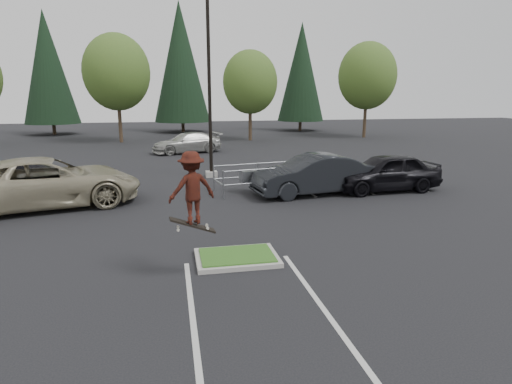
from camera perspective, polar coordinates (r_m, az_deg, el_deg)
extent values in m
plane|color=black|center=(11.71, -2.56, -9.02)|extent=(120.00, 120.00, 0.00)
cube|color=#A5A19A|center=(11.68, -2.56, -8.75)|extent=(2.20, 1.60, 0.12)
cube|color=#2B611E|center=(11.66, -2.56, -8.41)|extent=(1.95, 1.35, 0.05)
cube|color=beige|center=(20.41, -19.21, -0.15)|extent=(0.12, 5.20, 0.01)
cube|color=beige|center=(20.96, -26.53, -0.48)|extent=(0.12, 5.20, 0.01)
cube|color=beige|center=(21.12, 5.72, 0.94)|extent=(0.12, 5.20, 0.01)
cube|color=beige|center=(22.06, 12.44, 1.22)|extent=(0.12, 5.20, 0.01)
cube|color=beige|center=(23.28, 18.54, 1.45)|extent=(0.12, 5.20, 0.01)
cube|color=beige|center=(8.89, -8.39, -16.70)|extent=(0.12, 6.00, 0.01)
cube|color=beige|center=(9.38, 8.92, -15.04)|extent=(0.12, 6.00, 0.01)
cube|color=#A5A19A|center=(23.22, -5.96, 2.40)|extent=(0.60, 0.60, 0.30)
cylinder|color=black|center=(22.84, -6.26, 14.45)|extent=(0.18, 0.18, 10.00)
cylinder|color=#38281C|center=(41.54, -17.66, 8.74)|extent=(0.32, 0.32, 3.50)
ellipsoid|color=#315921|center=(41.50, -18.10, 14.95)|extent=(5.89, 5.89, 6.77)
sphere|color=#315921|center=(41.12, -17.22, 14.00)|extent=(3.68, 3.68, 3.68)
sphere|color=#315921|center=(41.93, -18.68, 14.12)|extent=(4.05, 4.05, 4.05)
cylinder|color=#38281C|center=(41.34, -0.78, 9.00)|extent=(0.32, 0.32, 3.04)
ellipsoid|color=#315921|center=(41.26, -0.80, 14.44)|extent=(5.12, 5.12, 5.89)
sphere|color=#315921|center=(41.07, 0.13, 13.56)|extent=(3.20, 3.20, 3.20)
sphere|color=#315921|center=(41.55, -1.60, 13.77)|extent=(3.52, 3.52, 3.52)
cylinder|color=#38281C|center=(45.57, 14.29, 9.22)|extent=(0.32, 0.32, 3.42)
ellipsoid|color=#315921|center=(45.52, 14.61, 14.76)|extent=(5.76, 5.76, 6.62)
sphere|color=#315921|center=(45.50, 15.43, 13.81)|extent=(3.60, 3.60, 3.60)
sphere|color=#315921|center=(45.66, 13.77, 14.12)|extent=(3.96, 3.96, 3.96)
cylinder|color=#38281C|center=(52.35, -25.31, 7.60)|extent=(0.36, 0.36, 1.20)
cone|color=black|center=(52.28, -26.02, 14.69)|extent=(5.72, 5.72, 11.80)
cylinder|color=#38281C|center=(51.39, -9.70, 8.57)|extent=(0.36, 0.36, 1.20)
cone|color=black|center=(51.37, -10.02, 16.66)|extent=(6.38, 6.38, 13.30)
cylinder|color=#38281C|center=(52.75, 5.90, 8.79)|extent=(0.36, 0.36, 1.20)
cone|color=black|center=(52.67, 6.06, 15.59)|extent=(5.50, 5.50, 11.30)
cylinder|color=gray|center=(18.16, -4.38, 0.97)|extent=(0.06, 0.06, 1.23)
cylinder|color=gray|center=(19.58, -5.65, 1.82)|extent=(0.06, 0.06, 1.23)
cylinder|color=gray|center=(18.87, 1.86, 1.45)|extent=(0.06, 0.06, 1.23)
cylinder|color=gray|center=(20.23, 0.22, 2.25)|extent=(0.06, 0.06, 1.23)
cylinder|color=gray|center=(19.79, 7.60, 1.89)|extent=(0.06, 0.06, 1.23)
cylinder|color=gray|center=(21.09, 5.66, 2.62)|extent=(0.06, 0.06, 1.23)
cylinder|color=gray|center=(18.87, 1.86, 1.37)|extent=(4.24, 0.76, 0.05)
cylinder|color=gray|center=(18.77, 1.88, 3.14)|extent=(4.24, 0.76, 0.05)
cylinder|color=gray|center=(20.24, 0.22, 2.17)|extent=(4.24, 0.76, 0.05)
cylinder|color=gray|center=(20.14, 0.22, 3.82)|extent=(4.24, 0.76, 0.05)
cube|color=gray|center=(19.29, -0.76, 2.19)|extent=(0.99, 0.70, 0.51)
cube|color=black|center=(10.20, -8.45, -4.38)|extent=(1.08, 0.41, 0.44)
cylinder|color=beige|center=(10.10, -10.34, -5.00)|extent=(0.07, 0.04, 0.07)
cylinder|color=beige|center=(10.31, -10.37, -4.61)|extent=(0.07, 0.04, 0.07)
cylinder|color=beige|center=(10.13, -6.47, -4.81)|extent=(0.07, 0.04, 0.07)
cylinder|color=beige|center=(10.34, -6.58, -4.43)|extent=(0.07, 0.04, 0.07)
imported|color=maroon|center=(9.97, -8.62, 0.55)|extent=(1.24, 0.93, 1.70)
imported|color=#9D9478|center=(18.69, -26.29, 1.13)|extent=(7.64, 4.89, 1.96)
imported|color=black|center=(21.51, -28.45, 1.67)|extent=(5.58, 3.96, 1.50)
imported|color=black|center=(19.09, 7.54, 2.30)|extent=(5.58, 2.60, 1.77)
imported|color=black|center=(20.49, 16.85, 2.53)|extent=(5.19, 2.32, 1.73)
imported|color=#AEAFA9|center=(32.96, -9.08, 6.50)|extent=(5.63, 3.58, 1.52)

